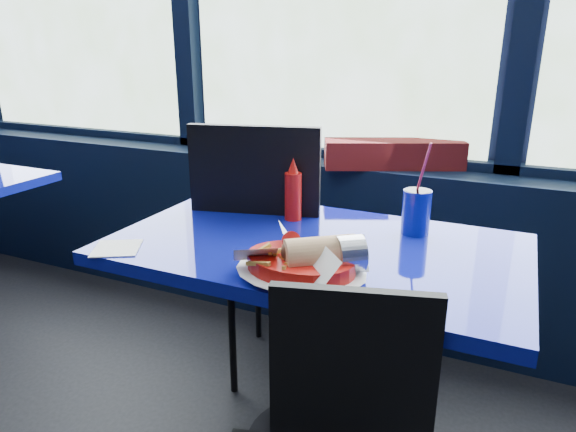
% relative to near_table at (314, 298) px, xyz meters
% --- Properties ---
extents(window_sill, '(5.00, 0.26, 0.80)m').
position_rel_near_table_xyz_m(window_sill, '(-0.30, 0.87, -0.17)').
color(window_sill, black).
rests_on(window_sill, ground).
extents(near_table, '(1.20, 0.70, 0.75)m').
position_rel_near_table_xyz_m(near_table, '(0.00, 0.00, 0.00)').
color(near_table, black).
rests_on(near_table, ground).
extents(chair_near_back, '(0.58, 0.58, 1.05)m').
position_rel_near_table_xyz_m(chair_near_back, '(-0.26, 0.31, 0.04)').
color(chair_near_back, black).
rests_on(chair_near_back, ground).
extents(planter_box, '(0.60, 0.37, 0.12)m').
position_rel_near_table_xyz_m(planter_box, '(0.03, 0.86, 0.29)').
color(planter_box, maroon).
rests_on(planter_box, window_sill).
extents(food_basket, '(0.34, 0.33, 0.11)m').
position_rel_near_table_xyz_m(food_basket, '(0.06, -0.23, 0.22)').
color(food_basket, '#B5110C').
rests_on(food_basket, near_table).
extents(ketchup_bottle, '(0.06, 0.06, 0.21)m').
position_rel_near_table_xyz_m(ketchup_bottle, '(-0.15, 0.17, 0.27)').
color(ketchup_bottle, '#B5110C').
rests_on(ketchup_bottle, near_table).
extents(soda_cup, '(0.09, 0.09, 0.29)m').
position_rel_near_table_xyz_m(soda_cup, '(0.25, 0.21, 0.25)').
color(soda_cup, '#0D1793').
rests_on(soda_cup, near_table).
extents(napkin, '(0.17, 0.17, 0.00)m').
position_rel_near_table_xyz_m(napkin, '(-0.50, -0.28, 0.18)').
color(napkin, white).
rests_on(napkin, near_table).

